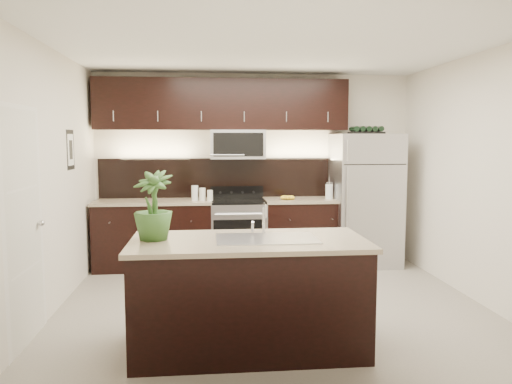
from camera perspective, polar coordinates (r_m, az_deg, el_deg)
ground at (r=5.52m, az=1.77°, el=-12.67°), size 4.50×4.50×0.00m
room_walls at (r=5.18m, az=0.66°, el=5.22°), size 4.52×4.02×2.71m
counter_run at (r=7.00m, az=-3.72°, el=-4.69°), size 3.51×0.65×0.94m
upper_fixtures at (r=7.03m, az=-3.64°, el=9.03°), size 3.49×0.40×1.66m
island at (r=4.28m, az=-0.82°, el=-11.58°), size 1.96×0.96×0.94m
sink_faucet at (r=4.19m, az=1.21°, el=-5.15°), size 0.84×0.50×0.28m
refrigerator at (r=7.21m, az=12.32°, el=-0.85°), size 0.89×0.80×1.84m
wine_rack at (r=7.16m, az=12.50°, el=6.89°), size 0.46×0.28×0.11m
plant at (r=4.19m, az=-11.67°, el=-1.51°), size 0.41×0.41×0.57m
canisters at (r=6.83m, az=-6.35°, el=-0.22°), size 0.29×0.17×0.21m
french_press at (r=7.07m, az=8.36°, el=0.17°), size 0.11×0.11×0.31m
bananas at (r=6.92m, az=3.18°, el=-0.60°), size 0.23×0.19×0.06m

